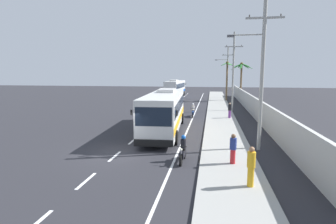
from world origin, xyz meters
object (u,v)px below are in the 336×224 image
(motorcycle_beside_bus, at_px, (183,151))
(coach_bus_far_lane, at_px, (175,88))
(pedestrian_far_walk, at_px, (251,166))
(utility_pole_mid, at_px, (233,71))
(pedestrian_midwalk, at_px, (233,148))
(motorcycle_trailing, at_px, (193,111))
(pedestrian_near_kerb, at_px, (230,110))
(utility_pole_nearest, at_px, (261,70))
(palm_second, at_px, (227,74))
(coach_bus_foreground, at_px, (165,110))
(palm_nearest, at_px, (241,73))
(utility_pole_far, at_px, (227,71))

(motorcycle_beside_bus, bearing_deg, coach_bus_far_lane, 98.38)
(pedestrian_far_walk, distance_m, utility_pole_mid, 24.80)
(coach_bus_far_lane, distance_m, pedestrian_midwalk, 42.09)
(pedestrian_far_walk, bearing_deg, motorcycle_trailing, -161.36)
(motorcycle_trailing, relative_size, pedestrian_near_kerb, 1.18)
(coach_bus_far_lane, relative_size, utility_pole_nearest, 1.12)
(pedestrian_near_kerb, xyz_separation_m, palm_second, (0.61, 19.61, 3.71))
(coach_bus_foreground, height_order, coach_bus_far_lane, coach_bus_far_lane)
(utility_pole_mid, bearing_deg, utility_pole_nearest, -88.69)
(palm_second, bearing_deg, palm_nearest, 14.99)
(motorcycle_trailing, bearing_deg, coach_bus_foreground, -102.80)
(coach_bus_foreground, distance_m, palm_second, 27.77)
(palm_nearest, bearing_deg, pedestrian_midwalk, -96.27)
(pedestrian_far_walk, relative_size, utility_pole_mid, 0.18)
(motorcycle_trailing, distance_m, palm_second, 19.66)
(coach_bus_foreground, distance_m, motorcycle_trailing, 8.48)
(coach_bus_far_lane, xyz_separation_m, motorcycle_beside_bus, (6.03, -40.89, -1.24))
(coach_bus_far_lane, relative_size, pedestrian_near_kerb, 6.61)
(utility_pole_mid, xyz_separation_m, palm_second, (-0.06, 13.46, -0.54))
(palm_second, bearing_deg, pedestrian_near_kerb, -91.78)
(palm_second, bearing_deg, utility_pole_nearest, -89.13)
(motorcycle_trailing, height_order, utility_pole_nearest, utility_pole_nearest)
(pedestrian_midwalk, distance_m, pedestrian_far_walk, 3.00)
(motorcycle_beside_bus, xyz_separation_m, pedestrian_near_kerb, (3.52, 15.07, 0.37))
(pedestrian_midwalk, xyz_separation_m, utility_pole_mid, (1.43, 21.48, 4.26))
(pedestrian_midwalk, xyz_separation_m, utility_pole_nearest, (1.85, 3.47, 4.24))
(utility_pole_mid, height_order, palm_second, utility_pole_mid)
(pedestrian_far_walk, bearing_deg, pedestrian_near_kerb, -173.38)
(pedestrian_midwalk, bearing_deg, motorcycle_beside_bus, -40.50)
(pedestrian_far_walk, relative_size, utility_pole_nearest, 0.18)
(coach_bus_far_lane, bearing_deg, palm_nearest, -23.55)
(coach_bus_far_lane, height_order, pedestrian_midwalk, coach_bus_far_lane)
(pedestrian_far_walk, height_order, palm_second, palm_second)
(motorcycle_trailing, relative_size, palm_second, 0.28)
(utility_pole_nearest, bearing_deg, pedestrian_far_walk, -101.47)
(pedestrian_midwalk, distance_m, palm_nearest, 36.05)
(coach_bus_foreground, relative_size, palm_nearest, 1.84)
(pedestrian_near_kerb, bearing_deg, coach_bus_foreground, 111.36)
(pedestrian_far_walk, height_order, utility_pole_mid, utility_pole_mid)
(pedestrian_midwalk, bearing_deg, motorcycle_trailing, -113.51)
(coach_bus_far_lane, height_order, utility_pole_far, utility_pole_far)
(motorcycle_trailing, height_order, pedestrian_far_walk, pedestrian_far_walk)
(utility_pole_nearest, height_order, utility_pole_far, utility_pole_far)
(motorcycle_beside_bus, xyz_separation_m, utility_pole_nearest, (4.61, 3.21, 4.61))
(motorcycle_trailing, relative_size, utility_pole_mid, 0.19)
(coach_bus_foreground, distance_m, utility_pole_mid, 15.30)
(utility_pole_nearest, distance_m, utility_pole_far, 36.02)
(utility_pole_nearest, xyz_separation_m, palm_second, (-0.48, 31.47, -0.53))
(motorcycle_beside_bus, distance_m, pedestrian_near_kerb, 15.48)
(pedestrian_midwalk, height_order, utility_pole_far, utility_pole_far)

